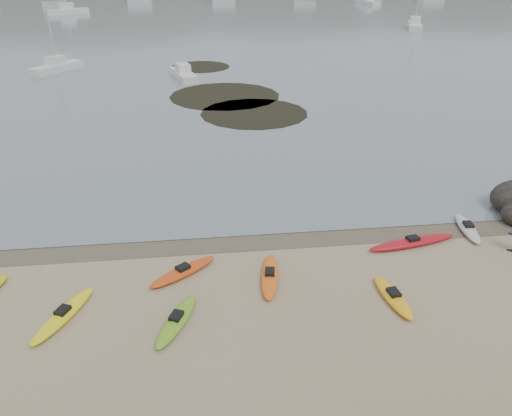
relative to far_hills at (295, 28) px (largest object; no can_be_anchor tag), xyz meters
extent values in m
plane|color=tan|center=(-39.38, -193.97, 15.93)|extent=(600.00, 600.00, 0.00)
plane|color=brown|center=(-39.38, -194.27, 15.93)|extent=(60.00, 60.00, 0.00)
ellipsoid|color=yellow|center=(-47.23, -199.19, 16.10)|extent=(2.13, 3.53, 0.34)
ellipsoid|color=#D74612|center=(-42.83, -196.87, 16.10)|extent=(3.08, 2.56, 0.34)
ellipsoid|color=#B2121C|center=(-32.25, -195.72, 16.10)|extent=(4.57, 1.56, 0.34)
ellipsoid|color=yellow|center=(-34.63, -199.59, 16.10)|extent=(1.06, 2.97, 0.34)
ellipsoid|color=#72B023|center=(-43.03, -200.01, 16.10)|extent=(1.90, 3.20, 0.34)
ellipsoid|color=orange|center=(-39.23, -197.63, 16.10)|extent=(1.24, 3.37, 0.34)
ellipsoid|color=beige|center=(-29.04, -194.77, 16.10)|extent=(1.12, 3.03, 0.34)
cylinder|color=black|center=(-37.14, -173.72, 15.96)|extent=(9.10, 9.10, 0.04)
cylinder|color=black|center=(-39.26, -167.76, 15.96)|extent=(10.41, 10.41, 0.04)
cylinder|color=black|center=(-41.31, -154.08, 15.96)|extent=(6.94, 6.94, 0.04)
cube|color=silver|center=(-57.58, -154.57, 16.38)|extent=(5.16, 6.28, 0.90)
cube|color=silver|center=(-43.22, -159.82, 16.34)|extent=(3.25, 6.12, 0.83)
cube|color=silver|center=(-3.04, -125.54, 16.47)|extent=(4.62, 8.08, 1.09)
cube|color=silver|center=(-69.03, -94.85, 16.56)|extent=(9.15, 6.46, 1.26)
cube|color=silver|center=(2.86, -80.93, 16.47)|extent=(4.37, 8.04, 1.08)
ellipsoid|color=#384235|center=(-84.38, 1.03, -2.07)|extent=(220.00, 120.00, 80.00)
ellipsoid|color=#384235|center=(-4.38, -3.97, 0.63)|extent=(200.00, 110.00, 68.00)
ellipsoid|color=#384235|center=(80.62, 6.03, -1.17)|extent=(230.00, 130.00, 76.00)
camera|label=1|loc=(-41.83, -214.62, 28.15)|focal=35.00mm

